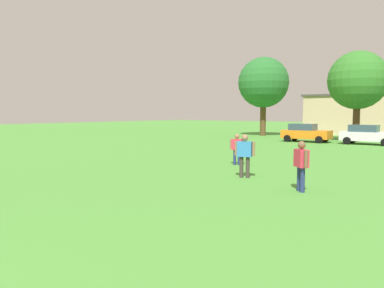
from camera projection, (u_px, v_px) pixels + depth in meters
ground_plane at (348, 149)px, 27.81m from camera, size 160.00×160.00×0.00m
adult_bystander at (301, 162)px, 12.89m from camera, size 0.63×0.63×1.74m
bystander_near_trees at (245, 152)px, 15.68m from camera, size 0.83×0.48×1.81m
bystander_midfield at (237, 147)px, 19.51m from camera, size 0.74×0.42×1.61m
parked_car_orange_0 at (305, 133)px, 34.94m from camera, size 4.30×2.02×1.68m
parked_car_white_1 at (367, 134)px, 31.99m from camera, size 4.30×2.02×1.68m
tree_far_left at (264, 83)px, 44.06m from camera, size 5.87×5.87×9.14m
tree_left at (358, 81)px, 35.02m from camera, size 5.38×5.38×8.39m
house_left at (364, 114)px, 47.02m from camera, size 12.98×8.64×4.94m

